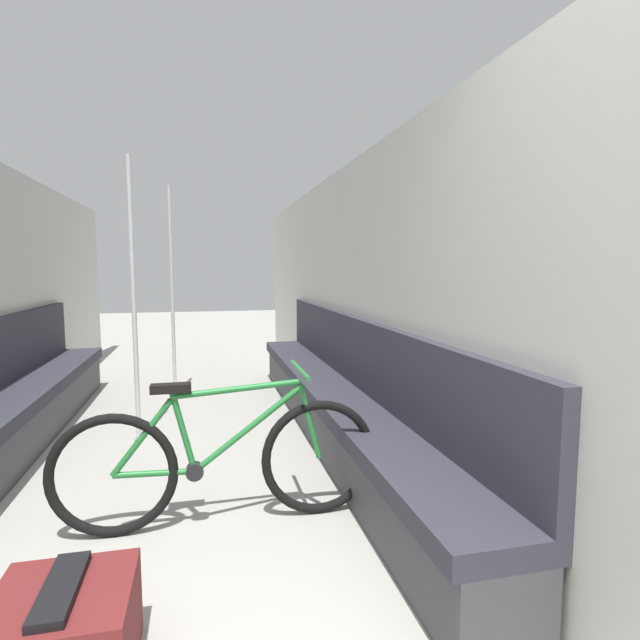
% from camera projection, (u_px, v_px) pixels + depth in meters
% --- Properties ---
extents(wall_right, '(0.10, 9.15, 2.22)m').
position_uv_depth(wall_right, '(362.00, 298.00, 4.03)').
color(wall_right, beige).
rests_on(wall_right, ground).
extents(bench_seat_row_right, '(0.45, 4.71, 0.97)m').
position_uv_depth(bench_seat_row_right, '(337.00, 401.00, 3.93)').
color(bench_seat_row_right, '#3D3D42').
rests_on(bench_seat_row_right, ground).
extents(bicycle, '(1.70, 0.46, 0.83)m').
position_uv_depth(bicycle, '(220.00, 462.00, 2.62)').
color(bicycle, black).
rests_on(bicycle, ground).
extents(grab_pole_near, '(0.08, 0.08, 2.20)m').
position_uv_depth(grab_pole_near, '(134.00, 305.00, 3.83)').
color(grab_pole_near, gray).
rests_on(grab_pole_near, ground).
extents(grab_pole_far, '(0.08, 0.08, 2.20)m').
position_uv_depth(grab_pole_far, '(172.00, 295.00, 5.22)').
color(grab_pole_far, gray).
rests_on(grab_pole_far, ground).
extents(luggage_bag, '(0.43, 0.44, 0.35)m').
position_uv_depth(luggage_bag, '(64.00, 637.00, 1.62)').
color(luggage_bag, maroon).
rests_on(luggage_bag, ground).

